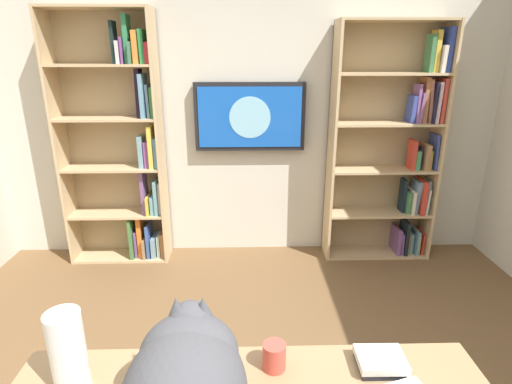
{
  "coord_description": "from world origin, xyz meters",
  "views": [
    {
      "loc": [
        0.04,
        1.36,
        1.78
      ],
      "look_at": [
        -0.03,
        -1.05,
        0.96
      ],
      "focal_mm": 28.46,
      "sensor_mm": 36.0,
      "label": 1
    }
  ],
  "objects_px": {
    "bookshelf_left": "(396,149)",
    "paper_towel_roll": "(68,352)",
    "coffee_mug": "(274,356)",
    "desk_book_stack": "(380,362)",
    "bookshelf_right": "(124,148)",
    "wall_mounted_tv": "(250,117)",
    "cat": "(186,382)"
  },
  "relations": [
    {
      "from": "bookshelf_left",
      "to": "cat",
      "type": "height_order",
      "value": "bookshelf_left"
    },
    {
      "from": "cat",
      "to": "desk_book_stack",
      "type": "distance_m",
      "value": 0.68
    },
    {
      "from": "wall_mounted_tv",
      "to": "desk_book_stack",
      "type": "bearing_deg",
      "value": 99.7
    },
    {
      "from": "coffee_mug",
      "to": "desk_book_stack",
      "type": "height_order",
      "value": "coffee_mug"
    },
    {
      "from": "bookshelf_right",
      "to": "paper_towel_roll",
      "type": "distance_m",
      "value": 2.42
    },
    {
      "from": "bookshelf_left",
      "to": "bookshelf_right",
      "type": "bearing_deg",
      "value": -0.01
    },
    {
      "from": "bookshelf_left",
      "to": "cat",
      "type": "bearing_deg",
      "value": 59.69
    },
    {
      "from": "cat",
      "to": "coffee_mug",
      "type": "relative_size",
      "value": 6.22
    },
    {
      "from": "paper_towel_roll",
      "to": "desk_book_stack",
      "type": "xyz_separation_m",
      "value": [
        -1.02,
        -0.06,
        -0.11
      ]
    },
    {
      "from": "bookshelf_left",
      "to": "paper_towel_roll",
      "type": "xyz_separation_m",
      "value": [
        1.88,
        2.37,
        -0.1
      ]
    },
    {
      "from": "wall_mounted_tv",
      "to": "desk_book_stack",
      "type": "relative_size",
      "value": 5.79
    },
    {
      "from": "wall_mounted_tv",
      "to": "paper_towel_roll",
      "type": "relative_size",
      "value": 3.43
    },
    {
      "from": "coffee_mug",
      "to": "desk_book_stack",
      "type": "distance_m",
      "value": 0.36
    },
    {
      "from": "paper_towel_roll",
      "to": "desk_book_stack",
      "type": "bearing_deg",
      "value": -176.8
    },
    {
      "from": "wall_mounted_tv",
      "to": "coffee_mug",
      "type": "height_order",
      "value": "wall_mounted_tv"
    },
    {
      "from": "cat",
      "to": "coffee_mug",
      "type": "height_order",
      "value": "cat"
    },
    {
      "from": "bookshelf_right",
      "to": "cat",
      "type": "xyz_separation_m",
      "value": [
        -0.87,
        2.55,
        -0.09
      ]
    },
    {
      "from": "coffee_mug",
      "to": "bookshelf_left",
      "type": "bearing_deg",
      "value": -118.03
    },
    {
      "from": "paper_towel_roll",
      "to": "bookshelf_right",
      "type": "bearing_deg",
      "value": -78.71
    },
    {
      "from": "bookshelf_right",
      "to": "wall_mounted_tv",
      "type": "distance_m",
      "value": 1.11
    },
    {
      "from": "paper_towel_roll",
      "to": "cat",
      "type": "bearing_deg",
      "value": 156.46
    },
    {
      "from": "bookshelf_left",
      "to": "coffee_mug",
      "type": "distance_m",
      "value": 2.62
    },
    {
      "from": "bookshelf_left",
      "to": "wall_mounted_tv",
      "type": "height_order",
      "value": "bookshelf_left"
    },
    {
      "from": "wall_mounted_tv",
      "to": "cat",
      "type": "distance_m",
      "value": 2.66
    },
    {
      "from": "bookshelf_left",
      "to": "bookshelf_right",
      "type": "xyz_separation_m",
      "value": [
        2.36,
        -0.0,
        0.02
      ]
    },
    {
      "from": "wall_mounted_tv",
      "to": "paper_towel_roll",
      "type": "distance_m",
      "value": 2.56
    },
    {
      "from": "paper_towel_roll",
      "to": "coffee_mug",
      "type": "height_order",
      "value": "paper_towel_roll"
    },
    {
      "from": "bookshelf_left",
      "to": "desk_book_stack",
      "type": "height_order",
      "value": "bookshelf_left"
    },
    {
      "from": "bookshelf_left",
      "to": "paper_towel_roll",
      "type": "bearing_deg",
      "value": 51.59
    },
    {
      "from": "bookshelf_right",
      "to": "wall_mounted_tv",
      "type": "height_order",
      "value": "bookshelf_right"
    },
    {
      "from": "bookshelf_right",
      "to": "cat",
      "type": "bearing_deg",
      "value": 108.82
    },
    {
      "from": "bookshelf_left",
      "to": "paper_towel_roll",
      "type": "relative_size",
      "value": 7.38
    }
  ]
}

